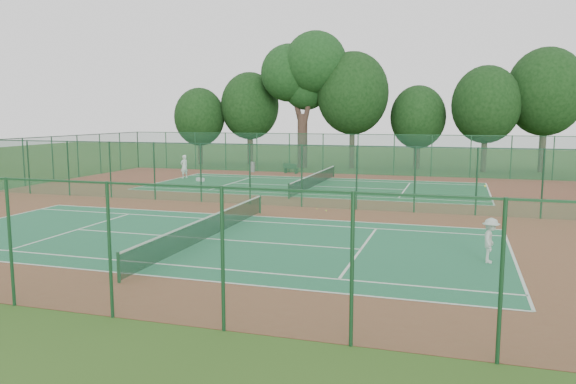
% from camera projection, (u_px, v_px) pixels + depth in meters
% --- Properties ---
extents(ground, '(120.00, 120.00, 0.00)m').
position_uv_depth(ground, '(276.00, 206.00, 31.82)').
color(ground, '#2A4B17').
rests_on(ground, ground).
extents(red_pad, '(40.00, 36.00, 0.01)m').
position_uv_depth(red_pad, '(276.00, 206.00, 31.82)').
color(red_pad, brown).
rests_on(red_pad, ground).
extents(court_near, '(23.77, 10.97, 0.01)m').
position_uv_depth(court_near, '(208.00, 239.00, 23.29)').
color(court_near, '#1E6142').
rests_on(court_near, red_pad).
extents(court_far, '(23.77, 10.97, 0.01)m').
position_uv_depth(court_far, '(315.00, 186.00, 40.35)').
color(court_far, '#1D5C33').
rests_on(court_far, red_pad).
extents(fence_north, '(40.00, 0.09, 3.50)m').
position_uv_depth(fence_north, '(340.00, 154.00, 48.64)').
color(fence_north, '#184831').
rests_on(fence_north, ground).
extents(fence_south, '(40.00, 0.09, 3.50)m').
position_uv_depth(fence_south, '(58.00, 246.00, 14.52)').
color(fence_south, '#1C552F').
rests_on(fence_south, ground).
extents(fence_divider, '(40.00, 0.09, 3.50)m').
position_uv_depth(fence_divider, '(275.00, 175.00, 31.58)').
color(fence_divider, '#18482D').
rests_on(fence_divider, ground).
extents(tennis_net_near, '(0.10, 12.90, 0.97)m').
position_uv_depth(tennis_net_near, '(208.00, 226.00, 23.22)').
color(tennis_net_near, '#13361E').
rests_on(tennis_net_near, ground).
extents(tennis_net_far, '(0.10, 12.90, 0.97)m').
position_uv_depth(tennis_net_far, '(315.00, 179.00, 40.27)').
color(tennis_net_far, black).
rests_on(tennis_net_far, ground).
extents(player_near, '(0.69, 1.08, 1.58)m').
position_uv_depth(player_near, '(490.00, 240.00, 19.42)').
color(player_near, silver).
rests_on(player_near, court_near).
extents(player_far, '(0.69, 0.81, 1.88)m').
position_uv_depth(player_far, '(184.00, 167.00, 45.35)').
color(player_far, white).
rests_on(player_far, court_far).
extents(trash_bin, '(0.58, 0.58, 0.90)m').
position_uv_depth(trash_bin, '(252.00, 167.00, 50.42)').
color(trash_bin, gray).
rests_on(trash_bin, red_pad).
extents(bench, '(1.47, 0.85, 0.87)m').
position_uv_depth(bench, '(290.00, 168.00, 49.15)').
color(bench, '#13381D').
rests_on(bench, red_pad).
extents(kit_bag, '(0.76, 0.54, 0.27)m').
position_uv_depth(kit_bag, '(200.00, 180.00, 43.39)').
color(kit_bag, silver).
rests_on(kit_bag, red_pad).
extents(stray_ball_a, '(0.08, 0.08, 0.08)m').
position_uv_depth(stray_ball_a, '(326.00, 211.00, 29.95)').
color(stray_ball_a, '#D1F138').
rests_on(stray_ball_a, red_pad).
extents(stray_ball_b, '(0.07, 0.07, 0.07)m').
position_uv_depth(stray_ball_b, '(317.00, 209.00, 30.52)').
color(stray_ball_b, gold).
rests_on(stray_ball_b, red_pad).
extents(stray_ball_c, '(0.07, 0.07, 0.07)m').
position_uv_depth(stray_ball_c, '(247.00, 205.00, 31.91)').
color(stray_ball_c, '#B2D130').
rests_on(stray_ball_c, red_pad).
extents(big_tree, '(8.44, 6.18, 12.96)m').
position_uv_depth(big_tree, '(304.00, 72.00, 53.72)').
color(big_tree, '#35241D').
rests_on(big_tree, ground).
extents(evergreen_row, '(39.00, 5.00, 12.00)m').
position_uv_depth(evergreen_row, '(358.00, 168.00, 54.65)').
color(evergreen_row, black).
rests_on(evergreen_row, ground).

